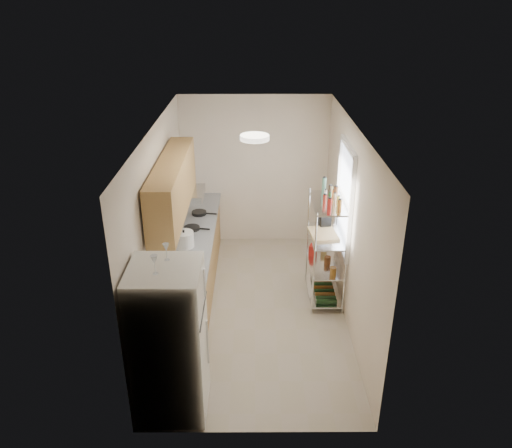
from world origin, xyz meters
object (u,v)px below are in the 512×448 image
(rice_cooker, at_px, (184,239))
(espresso_machine, at_px, (324,217))
(cutting_board, at_px, (323,234))
(frying_pan_large, at_px, (192,228))
(refrigerator, at_px, (170,341))

(rice_cooker, height_order, espresso_machine, espresso_machine)
(rice_cooker, relative_size, cutting_board, 0.58)
(frying_pan_large, relative_size, cutting_board, 0.51)
(cutting_board, bearing_deg, espresso_machine, 82.95)
(espresso_machine, bearing_deg, cutting_board, -109.52)
(refrigerator, bearing_deg, rice_cooker, 92.86)
(frying_pan_large, xyz_separation_m, cutting_board, (1.89, -0.41, 0.11))
(refrigerator, distance_m, cutting_board, 2.82)
(refrigerator, bearing_deg, cutting_board, 49.47)
(frying_pan_large, distance_m, espresso_machine, 1.94)
(frying_pan_large, bearing_deg, espresso_machine, 7.33)
(refrigerator, relative_size, frying_pan_large, 7.27)
(refrigerator, height_order, espresso_machine, refrigerator)
(frying_pan_large, height_order, espresso_machine, espresso_machine)
(frying_pan_large, bearing_deg, cutting_board, -1.55)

